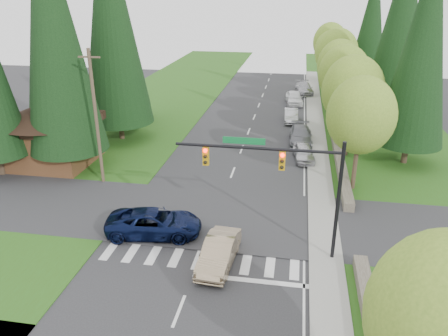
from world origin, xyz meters
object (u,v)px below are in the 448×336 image
(suv_navy, at_px, (154,223))
(parked_car_c, at_px, (291,116))
(parked_car_d, at_px, (294,98))
(parked_car_a, at_px, (304,152))
(sedan_champagne, at_px, (219,252))
(parked_car_b, at_px, (301,136))
(parked_car_e, at_px, (304,88))

(suv_navy, xyz_separation_m, parked_car_c, (7.41, 25.51, -0.10))
(parked_car_c, xyz_separation_m, parked_car_d, (0.14, 7.97, 0.13))
(parked_car_a, relative_size, parked_car_d, 0.83)
(sedan_champagne, height_order, parked_car_b, parked_car_b)
(sedan_champagne, xyz_separation_m, parked_car_c, (3.04, 27.86, -0.05))
(suv_navy, relative_size, parked_car_d, 1.18)
(parked_car_a, height_order, parked_car_e, parked_car_e)
(parked_car_d, bearing_deg, parked_car_b, -93.56)
(sedan_champagne, xyz_separation_m, parked_car_b, (4.13, 20.76, 0.01))
(parked_car_b, xyz_separation_m, parked_car_c, (-1.09, 7.10, -0.06))
(parked_car_c, distance_m, parked_car_e, 14.13)
(parked_car_b, distance_m, parked_car_e, 21.16)
(sedan_champagne, xyz_separation_m, suv_navy, (-4.37, 2.34, 0.05))
(parked_car_a, relative_size, parked_car_e, 0.76)
(parked_car_a, relative_size, parked_car_c, 0.96)
(parked_car_d, bearing_deg, parked_car_a, -93.48)
(parked_car_d, bearing_deg, parked_car_c, -98.19)
(suv_navy, distance_m, parked_car_d, 34.33)
(suv_navy, xyz_separation_m, parked_car_d, (7.55, 33.49, 0.03))
(suv_navy, relative_size, parked_car_e, 1.08)
(parked_car_b, height_order, parked_car_d, parked_car_d)
(parked_car_a, distance_m, parked_car_e, 25.57)
(suv_navy, relative_size, parked_car_b, 1.10)
(parked_car_a, distance_m, parked_car_d, 19.52)
(parked_car_c, bearing_deg, parked_car_d, 86.24)
(suv_navy, bearing_deg, parked_car_b, -32.83)
(parked_car_b, xyz_separation_m, parked_car_e, (0.31, 21.16, 0.01))
(parked_car_c, distance_m, parked_car_d, 7.97)
(parked_car_c, relative_size, parked_car_e, 0.80)
(sedan_champagne, bearing_deg, parked_car_c, 87.69)
(sedan_champagne, distance_m, parked_car_c, 28.02)
(parked_car_e, bearing_deg, parked_car_d, -109.02)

